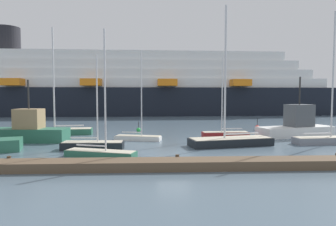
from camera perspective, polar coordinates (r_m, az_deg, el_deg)
ground_plane at (r=21.58m, az=1.18°, el=-8.18°), size 600.00×600.00×0.00m
dock_pier at (r=17.61m, az=2.04°, el=-9.95°), size 25.69×1.81×0.67m
sailboat_0 at (r=30.62m, az=11.12°, el=-3.95°), size 4.81×1.37×8.16m
sailboat_1 at (r=21.25m, az=-13.02°, el=-7.28°), size 5.25×2.70×8.92m
sailboat_2 at (r=28.45m, az=-5.84°, el=-4.54°), size 4.60×2.20×8.62m
sailboat_3 at (r=34.49m, az=-20.37°, el=-3.07°), size 7.09×2.68×11.72m
sailboat_4 at (r=29.84m, az=28.52°, el=-4.26°), size 6.01×1.96×11.72m
sailboat_5 at (r=25.88m, az=12.10°, el=-5.09°), size 7.50×3.58×11.89m
sailboat_6 at (r=24.32m, az=-14.46°, el=-5.98°), size 4.93×1.51×7.55m
fishing_boat_0 at (r=30.52m, az=-25.93°, el=-3.14°), size 7.85×2.74×5.79m
fishing_boat_2 at (r=33.74m, az=23.84°, el=-2.33°), size 8.66×4.55×6.29m
channel_buoy_0 at (r=38.39m, az=17.04°, el=-2.70°), size 0.59×0.59×1.41m
channel_buoy_1 at (r=34.71m, az=-5.78°, el=-3.28°), size 0.51×0.51×1.23m
cruise_ship at (r=67.48m, az=-13.67°, el=4.92°), size 107.77×19.29×19.01m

